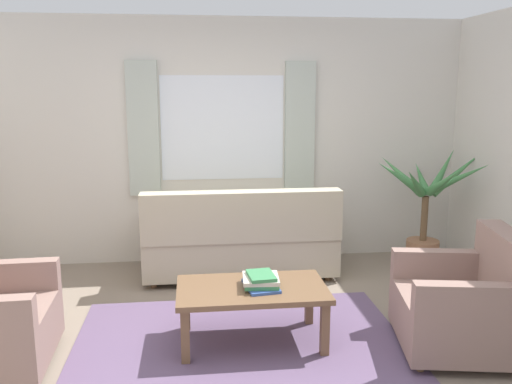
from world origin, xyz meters
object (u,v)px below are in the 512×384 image
object	(u,v)px
armchair_right	(466,304)
coffee_table	(252,294)
couch	(240,241)
book_stack_on_table	(261,281)
potted_plant	(428,209)

from	to	relation	value
armchair_right	coffee_table	size ratio (longest dim) A/B	0.88
couch	book_stack_on_table	size ratio (longest dim) A/B	5.43
couch	potted_plant	xyz separation A→B (m)	(1.98, 0.05, 0.26)
coffee_table	potted_plant	xyz separation A→B (m)	(2.02, 1.51, 0.25)
potted_plant	armchair_right	bearing A→B (deg)	-105.55
coffee_table	book_stack_on_table	bearing A→B (deg)	-8.46
couch	armchair_right	xyz separation A→B (m)	(1.48, -1.74, -0.01)
armchair_right	coffee_table	distance (m)	1.54
book_stack_on_table	potted_plant	xyz separation A→B (m)	(1.95, 1.52, 0.14)
book_stack_on_table	potted_plant	bearing A→B (deg)	37.89
coffee_table	book_stack_on_table	xyz separation A→B (m)	(0.07, -0.01, 0.11)
couch	armchair_right	bearing A→B (deg)	130.22
armchair_right	potted_plant	xyz separation A→B (m)	(0.50, 1.80, 0.28)
armchair_right	potted_plant	size ratio (longest dim) A/B	0.77
couch	coffee_table	bearing A→B (deg)	88.40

